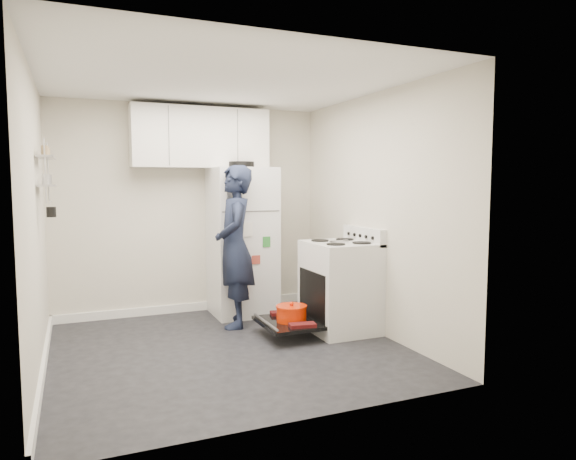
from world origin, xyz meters
name	(u,v)px	position (x,y,z in m)	size (l,w,h in m)	color
room	(223,222)	(-0.03, 0.03, 1.21)	(3.21, 3.21, 2.51)	black
electric_range	(339,287)	(1.26, 0.15, 0.47)	(0.66, 0.76, 1.10)	silver
open_oven_door	(290,318)	(0.69, 0.14, 0.20)	(0.55, 0.71, 0.24)	black
refrigerator	(242,241)	(0.54, 1.25, 0.88)	(0.72, 0.74, 1.82)	white
upper_cabinets	(201,138)	(0.10, 1.43, 2.10)	(1.60, 0.33, 0.70)	silver
wall_shelf_rack	(47,171)	(-1.52, 0.49, 1.68)	(0.14, 0.60, 0.61)	#B2B2B7
person	(235,246)	(0.30, 0.76, 0.88)	(0.64, 0.42, 1.76)	#171D33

